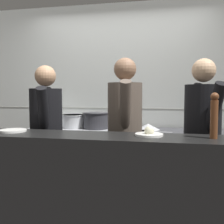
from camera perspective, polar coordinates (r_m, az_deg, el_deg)
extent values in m
cube|color=silver|center=(3.70, 1.47, 3.13)|extent=(8.00, 0.06, 2.60)
cube|color=gray|center=(3.67, 1.38, 0.78)|extent=(8.00, 0.00, 0.01)
cube|color=#38383D|center=(3.58, -8.68, -10.98)|extent=(1.06, 0.70, 0.87)
cube|color=#B7BABF|center=(3.49, -8.76, -3.77)|extent=(1.08, 0.71, 0.04)
cube|color=#B7BABF|center=(3.26, -10.76, -11.33)|extent=(0.95, 0.03, 0.10)
cube|color=#38383D|center=(3.37, 12.67, -11.69)|extent=(1.39, 0.65, 0.90)
cube|color=black|center=(3.22, 12.66, -20.09)|extent=(1.37, 0.04, 0.10)
cube|color=black|center=(2.29, -1.39, -17.81)|extent=(3.14, 0.45, 1.02)
cylinder|color=#B7BABF|center=(3.60, -13.96, -1.72)|extent=(0.27, 0.27, 0.19)
cylinder|color=#B7BABF|center=(3.60, -13.98, -0.27)|extent=(0.29, 0.29, 0.01)
cylinder|color=#B7BABF|center=(3.47, -8.39, -2.02)|extent=(0.29, 0.29, 0.18)
cylinder|color=#B7BABF|center=(3.46, -8.40, -0.66)|extent=(0.30, 0.30, 0.01)
cylinder|color=#2D2D33|center=(3.37, -3.54, -1.88)|extent=(0.32, 0.32, 0.21)
cylinder|color=#2D2D33|center=(3.36, -3.55, -0.21)|extent=(0.34, 0.34, 0.01)
cone|color=#B7BABF|center=(3.35, 7.87, -3.16)|extent=(0.29, 0.29, 0.07)
cube|color=#B7BABF|center=(3.15, 10.51, -4.31)|extent=(0.27, 0.07, 0.01)
cube|color=black|center=(3.17, 7.11, -4.06)|extent=(0.11, 0.04, 0.02)
cylinder|color=white|center=(2.52, -20.74, -3.80)|extent=(0.24, 0.24, 0.02)
cylinder|color=white|center=(2.15, 8.07, -4.91)|extent=(0.23, 0.23, 0.02)
sphere|color=beige|center=(2.14, 8.08, -4.13)|extent=(0.08, 0.08, 0.08)
cylinder|color=brown|center=(2.13, 21.33, -1.50)|extent=(0.06, 0.06, 0.29)
sphere|color=brown|center=(2.12, 21.45, 3.14)|extent=(0.06, 0.06, 0.06)
cube|color=black|center=(2.99, -13.89, -15.10)|extent=(0.33, 0.27, 0.77)
cylinder|color=black|center=(2.84, -14.14, -1.50)|extent=(0.42, 0.42, 0.64)
sphere|color=tan|center=(2.83, -14.30, 7.62)|extent=(0.22, 0.22, 0.22)
cylinder|color=black|center=(3.03, -13.67, 0.29)|extent=(0.20, 0.34, 0.53)
cylinder|color=black|center=(2.64, -14.73, -0.29)|extent=(0.20, 0.34, 0.53)
cube|color=black|center=(2.82, 2.77, -15.82)|extent=(0.33, 0.24, 0.80)
cylinder|color=brown|center=(2.66, 2.82, -0.79)|extent=(0.40, 0.40, 0.66)
sphere|color=#8C664C|center=(2.66, 2.86, 9.31)|extent=(0.23, 0.23, 0.23)
cylinder|color=brown|center=(2.86, 2.75, 1.13)|extent=(0.16, 0.35, 0.56)
cylinder|color=brown|center=(2.45, 2.92, 0.61)|extent=(0.16, 0.35, 0.56)
cube|color=black|center=(2.81, 18.74, -16.24)|extent=(0.34, 0.27, 0.79)
cylinder|color=black|center=(2.65, 19.11, -1.42)|extent=(0.44, 0.44, 0.65)
sphere|color=#D8AD84|center=(2.65, 19.35, 8.56)|extent=(0.22, 0.22, 0.22)
cylinder|color=black|center=(2.83, 17.32, 0.52)|extent=(0.20, 0.34, 0.55)
cylinder|color=black|center=(2.47, 21.23, -0.09)|extent=(0.20, 0.34, 0.55)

